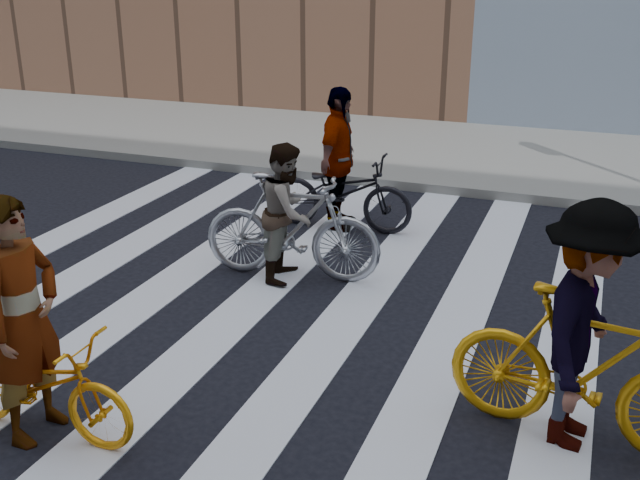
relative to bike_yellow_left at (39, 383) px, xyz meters
The scene contains 11 objects.
ground 2.66m from the bike_yellow_left, 67.03° to the left, with size 100.00×100.00×0.00m, color black.
sidewalk_far 9.98m from the bike_yellow_left, 84.10° to the left, with size 100.00×5.00×0.15m, color slate.
zebra_crosswalk 2.66m from the bike_yellow_left, 67.03° to the left, with size 8.25×10.00×0.01m.
bike_yellow_left is the anchor object (origin of this frame).
bike_silver_mid 3.60m from the bike_yellow_left, 80.02° to the left, with size 0.59×2.08×1.25m, color #A2A4AC.
bike_yellow_right 4.17m from the bike_yellow_left, 19.47° to the left, with size 0.59×2.08×1.25m, color orange.
bike_dark_rear 5.39m from the bike_yellow_left, 83.73° to the left, with size 0.69×1.99×1.05m, color black.
rider_left 0.54m from the bike_yellow_left, behind, with size 0.72×0.47×1.96m, color slate.
rider_mid 3.61m from the bike_yellow_left, 80.81° to the left, with size 0.78×0.61×1.60m, color slate.
rider_right 4.16m from the bike_yellow_left, 19.70° to the left, with size 1.26×0.72×1.94m, color slate.
rider_rear 5.41m from the bike_yellow_left, 84.26° to the left, with size 1.15×0.48×1.95m, color slate.
Camera 1 is at (2.79, -6.32, 3.51)m, focal length 42.00 mm.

